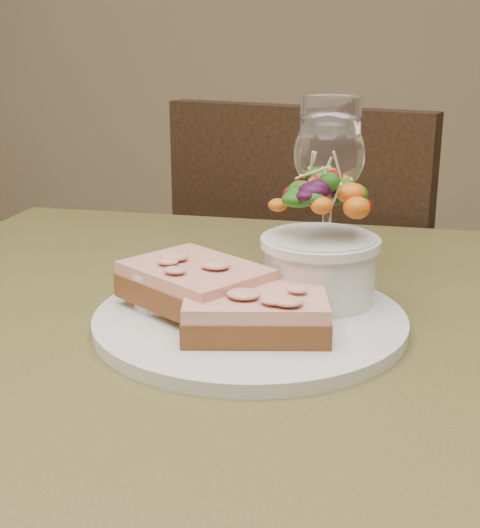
% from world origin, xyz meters
% --- Properties ---
extents(cafe_table, '(0.80, 0.80, 0.75)m').
position_xyz_m(cafe_table, '(0.00, 0.00, 0.65)').
color(cafe_table, '#423F1C').
rests_on(cafe_table, ground).
extents(chair_far, '(0.52, 0.52, 0.90)m').
position_xyz_m(chair_far, '(0.03, 0.66, 0.29)').
color(chair_far, black).
rests_on(chair_far, ground).
extents(dinner_plate, '(0.28, 0.28, 0.01)m').
position_xyz_m(dinner_plate, '(0.02, 0.01, 0.76)').
color(dinner_plate, silver).
rests_on(dinner_plate, cafe_table).
extents(sandwich_front, '(0.14, 0.11, 0.03)m').
position_xyz_m(sandwich_front, '(0.03, -0.03, 0.78)').
color(sandwich_front, '#4C2814').
rests_on(sandwich_front, dinner_plate).
extents(sandwich_back, '(0.15, 0.14, 0.03)m').
position_xyz_m(sandwich_back, '(-0.03, 0.01, 0.79)').
color(sandwich_back, '#4C2814').
rests_on(sandwich_back, dinner_plate).
extents(ramekin, '(0.07, 0.07, 0.04)m').
position_xyz_m(ramekin, '(-0.06, 0.01, 0.78)').
color(ramekin, silver).
rests_on(ramekin, dinner_plate).
extents(salad_bowl, '(0.10, 0.10, 0.13)m').
position_xyz_m(salad_bowl, '(0.07, 0.06, 0.82)').
color(salad_bowl, silver).
rests_on(salad_bowl, dinner_plate).
extents(garnish, '(0.05, 0.04, 0.02)m').
position_xyz_m(garnish, '(-0.04, 0.09, 0.77)').
color(garnish, '#13380A').
rests_on(garnish, dinner_plate).
extents(wine_glass, '(0.08, 0.08, 0.18)m').
position_xyz_m(wine_glass, '(0.07, 0.18, 0.87)').
color(wine_glass, white).
rests_on(wine_glass, cafe_table).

